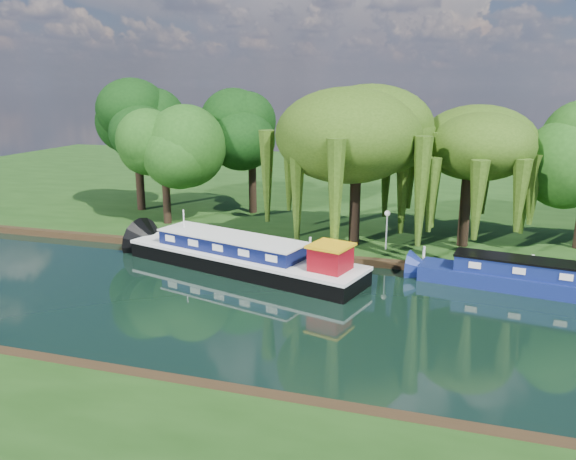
% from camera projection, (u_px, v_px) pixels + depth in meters
% --- Properties ---
extents(ground, '(120.00, 120.00, 0.00)m').
position_uv_depth(ground, '(346.00, 318.00, 26.71)').
color(ground, black).
extents(far_bank, '(120.00, 52.00, 0.45)m').
position_uv_depth(far_bank, '(410.00, 189.00, 58.14)').
color(far_bank, '#16350E').
rests_on(far_bank, ground).
extents(dutch_barge, '(15.76, 7.54, 3.25)m').
position_uv_depth(dutch_barge, '(244.00, 257.00, 33.36)').
color(dutch_barge, black).
rests_on(dutch_barge, ground).
extents(narrowboat, '(12.95, 4.03, 1.86)m').
position_uv_depth(narrowboat, '(542.00, 280.00, 29.82)').
color(narrowboat, navy).
rests_on(narrowboat, ground).
extents(red_dinghy, '(3.51, 2.55, 0.72)m').
position_uv_depth(red_dinghy, '(220.00, 263.00, 34.89)').
color(red_dinghy, maroon).
rests_on(red_dinghy, ground).
extents(willow_left, '(8.21, 8.21, 9.84)m').
position_uv_depth(willow_left, '(357.00, 136.00, 35.48)').
color(willow_left, black).
rests_on(willow_left, far_bank).
extents(willow_right, '(6.72, 6.72, 8.19)m').
position_uv_depth(willow_right, '(469.00, 155.00, 35.54)').
color(willow_right, black).
rests_on(willow_right, far_bank).
extents(tree_far_left, '(5.31, 5.31, 8.56)m').
position_uv_depth(tree_far_left, '(164.00, 146.00, 41.56)').
color(tree_far_left, black).
rests_on(tree_far_left, far_bank).
extents(tree_far_back, '(5.78, 5.78, 9.71)m').
position_uv_depth(tree_far_back, '(136.00, 129.00, 45.95)').
color(tree_far_back, black).
rests_on(tree_far_back, far_bank).
extents(tree_far_mid, '(5.58, 5.58, 9.13)m').
position_uv_depth(tree_far_mid, '(252.00, 136.00, 45.02)').
color(tree_far_mid, black).
rests_on(tree_far_mid, far_bank).
extents(lamppost, '(0.36, 0.36, 2.56)m').
position_uv_depth(lamppost, '(387.00, 220.00, 35.68)').
color(lamppost, silver).
rests_on(lamppost, far_bank).
extents(mooring_posts, '(19.16, 0.16, 1.00)m').
position_uv_depth(mooring_posts, '(365.00, 249.00, 34.39)').
color(mooring_posts, silver).
rests_on(mooring_posts, far_bank).
extents(reeds_near, '(33.70, 1.50, 1.10)m').
position_uv_depth(reeds_near, '(516.00, 420.00, 17.63)').
color(reeds_near, '#204813').
rests_on(reeds_near, ground).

